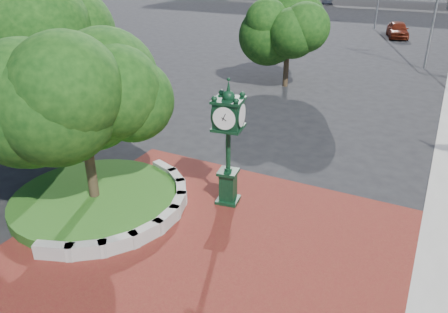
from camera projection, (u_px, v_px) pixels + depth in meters
ground at (213, 241)px, 14.32m from camera, size 200.00×200.00×0.00m
plaza at (198, 258)px, 13.51m from camera, size 12.00×12.00×0.04m
planter_wall at (145, 213)px, 15.31m from camera, size 2.96×6.77×0.54m
grass_bed at (95, 200)px, 16.28m from camera, size 6.10×6.10×0.40m
tree_planter at (82, 110)px, 14.76m from camera, size 5.20×5.20×6.33m
tree_northwest at (32, 49)px, 21.89m from camera, size 5.60×5.60×6.93m
tree_street at (288, 39)px, 29.03m from camera, size 4.40×4.40×5.45m
post_clock at (228, 139)px, 15.40m from camera, size 1.11×1.11×4.73m
parked_car at (398, 30)px, 46.55m from camera, size 3.07×5.22×1.67m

